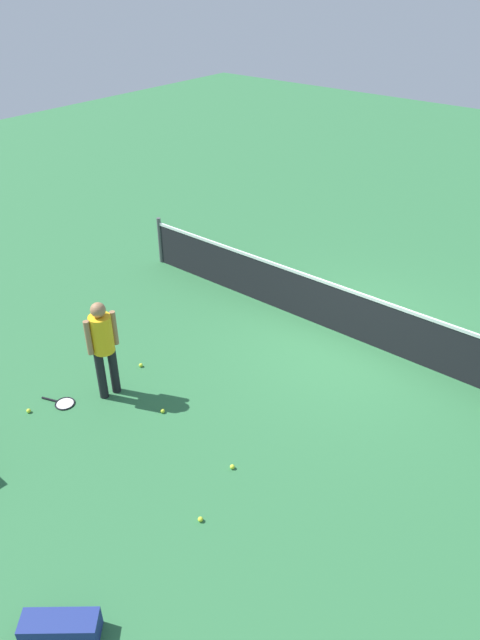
% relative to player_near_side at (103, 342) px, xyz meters
% --- Properties ---
extents(ground_plane, '(40.00, 40.00, 0.00)m').
position_rel_player_near_side_xyz_m(ground_plane, '(2.26, 3.87, -1.01)').
color(ground_plane, '#2D6B3D').
extents(court_net, '(10.09, 0.09, 1.07)m').
position_rel_player_near_side_xyz_m(court_net, '(2.26, 3.87, -0.51)').
color(court_net, '#4C4C51').
rests_on(court_net, ground_plane).
extents(player_near_side, '(0.40, 0.53, 1.70)m').
position_rel_player_near_side_xyz_m(player_near_side, '(0.00, 0.00, 0.00)').
color(player_near_side, black).
rests_on(player_near_side, ground_plane).
extents(tennis_racket_near_player, '(0.61, 0.40, 0.03)m').
position_rel_player_near_side_xyz_m(tennis_racket_near_player, '(-0.39, -0.64, -1.00)').
color(tennis_racket_near_player, black).
rests_on(tennis_racket_near_player, ground_plane).
extents(tennis_ball_near_player, '(0.07, 0.07, 0.07)m').
position_rel_player_near_side_xyz_m(tennis_ball_near_player, '(-0.64, -1.10, -0.98)').
color(tennis_ball_near_player, '#C6E033').
rests_on(tennis_ball_near_player, ground_plane).
extents(tennis_ball_midcourt, '(0.07, 0.07, 0.07)m').
position_rel_player_near_side_xyz_m(tennis_ball_midcourt, '(0.99, 0.20, -0.98)').
color(tennis_ball_midcourt, '#C6E033').
rests_on(tennis_ball_midcourt, ground_plane).
extents(tennis_ball_baseline, '(0.07, 0.07, 0.07)m').
position_rel_player_near_side_xyz_m(tennis_ball_baseline, '(-0.15, 0.80, -0.98)').
color(tennis_ball_baseline, '#C6E033').
rests_on(tennis_ball_baseline, ground_plane).
extents(tennis_ball_stray_left, '(0.07, 0.07, 0.07)m').
position_rel_player_near_side_xyz_m(tennis_ball_stray_left, '(2.80, -0.94, -0.98)').
color(tennis_ball_stray_left, '#C6E033').
rests_on(tennis_ball_stray_left, ground_plane).
extents(tennis_ball_stray_right, '(0.07, 0.07, 0.07)m').
position_rel_player_near_side_xyz_m(tennis_ball_stray_right, '(2.56, -0.01, -0.98)').
color(tennis_ball_stray_right, '#C6E033').
rests_on(tennis_ball_stray_right, ground_plane).
extents(equipment_bag, '(0.80, 0.73, 0.28)m').
position_rel_player_near_side_xyz_m(equipment_bag, '(2.62, -2.93, -0.87)').
color(equipment_bag, navy).
rests_on(equipment_bag, ground_plane).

